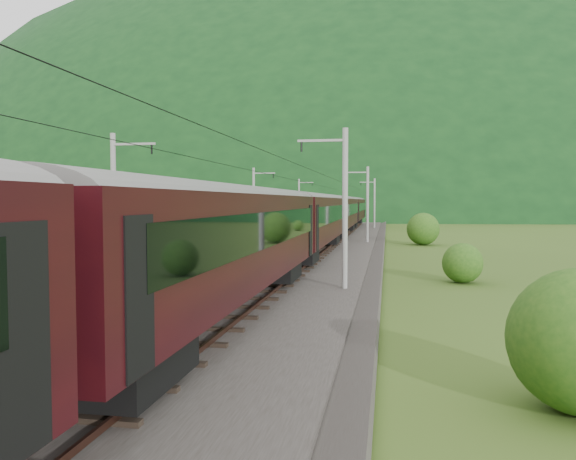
# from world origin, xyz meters

# --- Properties ---
(ground) EXTENTS (600.00, 600.00, 0.00)m
(ground) POSITION_xyz_m (0.00, 0.00, 0.00)
(ground) COLOR #304816
(ground) RESTS_ON ground
(railbed) EXTENTS (14.00, 220.00, 0.30)m
(railbed) POSITION_xyz_m (0.00, 10.00, 0.15)
(railbed) COLOR #38332D
(railbed) RESTS_ON ground
(track_left) EXTENTS (2.40, 220.00, 0.27)m
(track_left) POSITION_xyz_m (-2.40, 10.00, 0.37)
(track_left) COLOR #532F23
(track_left) RESTS_ON railbed
(track_right) EXTENTS (2.40, 220.00, 0.27)m
(track_right) POSITION_xyz_m (2.40, 10.00, 0.37)
(track_right) COLOR #532F23
(track_right) RESTS_ON railbed
(catenary_left) EXTENTS (2.54, 192.28, 8.00)m
(catenary_left) POSITION_xyz_m (-6.12, 32.00, 4.50)
(catenary_left) COLOR gray
(catenary_left) RESTS_ON railbed
(catenary_right) EXTENTS (2.54, 192.28, 8.00)m
(catenary_right) POSITION_xyz_m (6.12, 32.00, 4.50)
(catenary_right) COLOR gray
(catenary_right) RESTS_ON railbed
(overhead_wires) EXTENTS (4.83, 198.00, 0.03)m
(overhead_wires) POSITION_xyz_m (0.00, 10.00, 7.10)
(overhead_wires) COLOR black
(overhead_wires) RESTS_ON ground
(mountain_main) EXTENTS (504.00, 360.00, 244.00)m
(mountain_main) POSITION_xyz_m (0.00, 260.00, 0.00)
(mountain_main) COLOR #113315
(mountain_main) RESTS_ON ground
(mountain_ridge) EXTENTS (336.00, 280.00, 132.00)m
(mountain_ridge) POSITION_xyz_m (-120.00, 300.00, 0.00)
(mountain_ridge) COLOR #113315
(mountain_ridge) RESTS_ON ground
(train) EXTENTS (3.33, 159.28, 5.81)m
(train) POSITION_xyz_m (2.40, 29.95, 3.89)
(train) COLOR black
(train) RESTS_ON ground
(hazard_post_near) EXTENTS (0.14, 0.14, 1.28)m
(hazard_post_near) POSITION_xyz_m (-0.24, 62.76, 0.94)
(hazard_post_near) COLOR red
(hazard_post_near) RESTS_ON railbed
(hazard_post_far) EXTENTS (0.17, 0.17, 1.59)m
(hazard_post_far) POSITION_xyz_m (0.11, 61.85, 1.10)
(hazard_post_far) COLOR red
(hazard_post_far) RESTS_ON railbed
(signal) EXTENTS (0.27, 0.27, 2.45)m
(signal) POSITION_xyz_m (-3.25, 40.92, 1.74)
(signal) COLOR black
(signal) RESTS_ON railbed
(vegetation_left) EXTENTS (13.62, 148.22, 6.64)m
(vegetation_left) POSITION_xyz_m (-13.50, 31.62, 2.43)
(vegetation_left) COLOR #234E15
(vegetation_left) RESTS_ON ground
(vegetation_right) EXTENTS (4.64, 101.66, 3.08)m
(vegetation_right) POSITION_xyz_m (12.06, -2.18, 1.41)
(vegetation_right) COLOR #234E15
(vegetation_right) RESTS_ON ground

